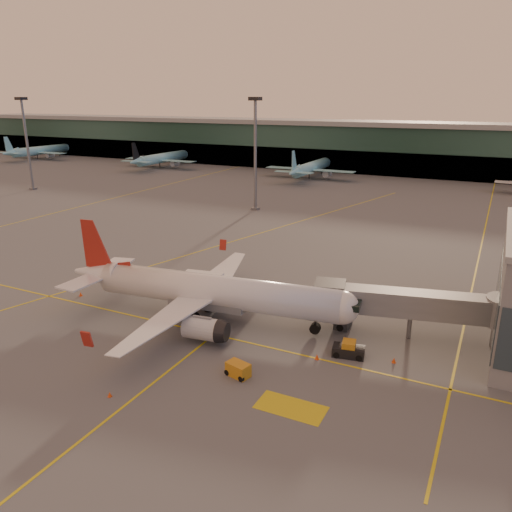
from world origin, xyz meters
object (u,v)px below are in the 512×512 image
at_px(catering_truck, 203,286).
at_px(gpu_cart, 238,370).
at_px(main_airplane, 207,291).
at_px(pushback_tug, 349,350).

relative_size(catering_truck, gpu_cart, 2.09).
relative_size(main_airplane, pushback_tug, 10.49).
bearing_deg(gpu_cart, catering_truck, 146.32).
bearing_deg(main_airplane, catering_truck, 119.65).
bearing_deg(catering_truck, pushback_tug, -24.85).
relative_size(catering_truck, pushback_tug, 1.55).
distance_m(gpu_cart, pushback_tug, 11.87).
distance_m(catering_truck, gpu_cart, 18.86).
relative_size(main_airplane, gpu_cart, 14.18).
bearing_deg(gpu_cart, pushback_tug, 59.58).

